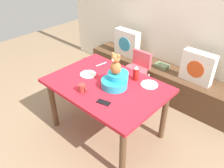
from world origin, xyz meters
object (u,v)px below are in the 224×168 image
dinner_plate_far (149,85)px  cell_phone (104,102)px  teddy_bear (116,64)px  pillow_floral_right (198,67)px  dining_table (106,91)px  book_stack (162,66)px  coffee_mug (82,88)px  infant_seat_teal (116,81)px  highchair (136,71)px  ketchup_bottle (136,73)px  pillow_floral_left (127,43)px  dinner_plate_near (88,74)px

dinner_plate_far → cell_phone: size_ratio=1.39×
dinner_plate_far → teddy_bear: bearing=-134.8°
pillow_floral_right → cell_phone: 1.52m
dining_table → dinner_plate_far: bearing=39.6°
book_stack → teddy_bear: teddy_bear is taller
coffee_mug → dinner_plate_far: (0.46, 0.61, -0.04)m
pillow_floral_right → teddy_bear: bearing=-111.6°
cell_phone → infant_seat_teal: bearing=6.7°
highchair → dinner_plate_far: highchair is taller
coffee_mug → dinner_plate_far: coffee_mug is taller
ketchup_bottle → dining_table: bearing=-122.2°
cell_phone → teddy_bear: bearing=6.7°
book_stack → ketchup_bottle: bearing=-79.1°
pillow_floral_left → ketchup_bottle: size_ratio=2.38×
highchair → pillow_floral_right: bearing=29.9°
highchair → dinner_plate_near: bearing=-101.4°
highchair → teddy_bear: bearing=-70.9°
pillow_floral_right → highchair: pillow_floral_right is taller
pillow_floral_right → highchair: 0.85m
pillow_floral_left → infant_seat_teal: (0.78, -1.17, 0.13)m
pillow_floral_right → infant_seat_teal: 1.26m
dining_table → highchair: size_ratio=1.73×
pillow_floral_right → coffee_mug: bearing=-113.5°
pillow_floral_left → pillow_floral_right: same height
pillow_floral_right → ketchup_bottle: (-0.38, -0.90, 0.15)m
cell_phone → highchair: bearing=5.7°
pillow_floral_left → teddy_bear: size_ratio=1.76×
dining_table → infant_seat_teal: size_ratio=4.14×
book_stack → teddy_bear: (0.09, -1.19, 0.53)m
ketchup_bottle → dinner_plate_near: bearing=-149.0°
teddy_bear → pillow_floral_left: bearing=123.8°
pillow_floral_left → teddy_bear: teddy_bear is taller
dining_table → teddy_bear: 0.39m
pillow_floral_left → infant_seat_teal: size_ratio=1.33×
ketchup_bottle → highchair: bearing=125.4°
infant_seat_teal → coffee_mug: infant_seat_teal is taller
dinner_plate_near → cell_phone: dinner_plate_near is taller
infant_seat_teal → dinner_plate_far: 0.40m
ketchup_bottle → dinner_plate_near: (-0.50, -0.30, -0.08)m
pillow_floral_left → dinner_plate_near: pillow_floral_left is taller
dinner_plate_near → cell_phone: bearing=-27.5°
highchair → dining_table: bearing=-79.1°
pillow_floral_left → book_stack: pillow_floral_left is taller
dining_table → ketchup_bottle: bearing=57.8°
dining_table → infant_seat_teal: bearing=20.9°
ketchup_bottle → dinner_plate_far: (0.19, 0.01, -0.08)m
pillow_floral_right → ketchup_bottle: bearing=-112.7°
ketchup_bottle → dinner_plate_near: ketchup_bottle is taller
highchair → teddy_bear: 0.94m
book_stack → dinner_plate_far: 1.02m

